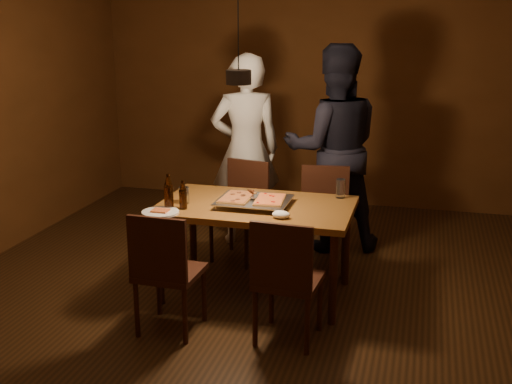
% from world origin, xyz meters
% --- Properties ---
extents(room_shell, '(6.00, 6.00, 6.00)m').
position_xyz_m(room_shell, '(0.00, 0.00, 1.40)').
color(room_shell, '#3A2210').
rests_on(room_shell, ground).
extents(dining_table, '(1.50, 0.90, 0.75)m').
position_xyz_m(dining_table, '(0.06, 0.25, 0.68)').
color(dining_table, brown).
rests_on(dining_table, floor).
extents(chair_far_left, '(0.50, 0.50, 0.49)m').
position_xyz_m(chair_far_left, '(-0.27, 1.02, 0.54)').
color(chair_far_left, '#38190F').
rests_on(chair_far_left, floor).
extents(chair_far_right, '(0.47, 0.47, 0.49)m').
position_xyz_m(chair_far_right, '(0.49, 0.98, 0.54)').
color(chair_far_right, '#38190F').
rests_on(chair_far_right, floor).
extents(chair_near_left, '(0.43, 0.43, 0.49)m').
position_xyz_m(chair_near_left, '(-0.37, -0.57, 0.54)').
color(chair_near_left, '#38190F').
rests_on(chair_near_left, floor).
extents(chair_near_right, '(0.45, 0.45, 0.49)m').
position_xyz_m(chair_near_right, '(0.46, -0.50, 0.54)').
color(chair_near_right, '#38190F').
rests_on(chair_near_right, floor).
extents(pizza_tray, '(0.59, 0.50, 0.05)m').
position_xyz_m(pizza_tray, '(0.05, 0.22, 0.77)').
color(pizza_tray, silver).
rests_on(pizza_tray, dining_table).
extents(pizza_meat, '(0.23, 0.36, 0.02)m').
position_xyz_m(pizza_meat, '(-0.08, 0.21, 0.81)').
color(pizza_meat, maroon).
rests_on(pizza_meat, pizza_tray).
extents(pizza_cheese, '(0.24, 0.36, 0.02)m').
position_xyz_m(pizza_cheese, '(0.18, 0.22, 0.81)').
color(pizza_cheese, gold).
rests_on(pizza_cheese, pizza_tray).
extents(spatula, '(0.21, 0.25, 0.04)m').
position_xyz_m(spatula, '(0.06, 0.25, 0.81)').
color(spatula, silver).
rests_on(spatula, pizza_tray).
extents(beer_bottle_a, '(0.07, 0.07, 0.27)m').
position_xyz_m(beer_bottle_a, '(-0.55, -0.03, 0.88)').
color(beer_bottle_a, black).
rests_on(beer_bottle_a, dining_table).
extents(beer_bottle_b, '(0.06, 0.06, 0.22)m').
position_xyz_m(beer_bottle_b, '(-0.44, -0.01, 0.86)').
color(beer_bottle_b, black).
rests_on(beer_bottle_b, dining_table).
extents(water_glass_left, '(0.08, 0.08, 0.13)m').
position_xyz_m(water_glass_left, '(-0.49, 0.13, 0.81)').
color(water_glass_left, silver).
rests_on(water_glass_left, dining_table).
extents(water_glass_right, '(0.07, 0.07, 0.15)m').
position_xyz_m(water_glass_right, '(0.67, 0.60, 0.83)').
color(water_glass_right, silver).
rests_on(water_glass_right, dining_table).
extents(plate_slice, '(0.28, 0.28, 0.03)m').
position_xyz_m(plate_slice, '(-0.57, -0.16, 0.76)').
color(plate_slice, white).
rests_on(plate_slice, dining_table).
extents(napkin, '(0.13, 0.10, 0.05)m').
position_xyz_m(napkin, '(0.33, -0.04, 0.78)').
color(napkin, white).
rests_on(napkin, dining_table).
extents(diner_white, '(0.79, 0.67, 1.84)m').
position_xyz_m(diner_white, '(-0.36, 1.44, 0.92)').
color(diner_white, silver).
rests_on(diner_white, floor).
extents(diner_dark, '(1.11, 0.97, 1.93)m').
position_xyz_m(diner_dark, '(0.47, 1.50, 0.96)').
color(diner_dark, black).
rests_on(diner_dark, floor).
extents(pendant_lamp, '(0.18, 0.18, 1.10)m').
position_xyz_m(pendant_lamp, '(0.00, 0.00, 1.76)').
color(pendant_lamp, black).
rests_on(pendant_lamp, ceiling).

